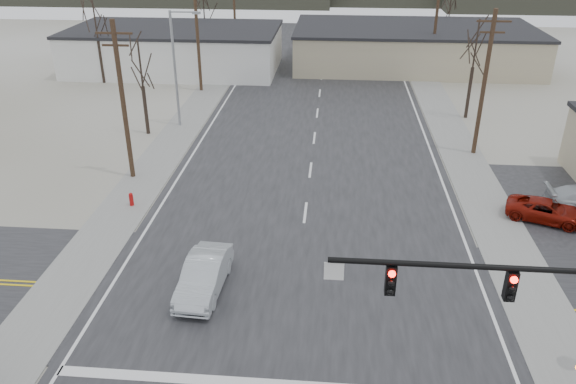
# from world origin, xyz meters

# --- Properties ---
(ground) EXTENTS (140.00, 140.00, 0.00)m
(ground) POSITION_xyz_m (0.00, 0.00, 0.00)
(ground) COLOR beige
(ground) RESTS_ON ground
(main_road) EXTENTS (18.00, 110.00, 0.05)m
(main_road) POSITION_xyz_m (0.00, 15.00, 0.02)
(main_road) COLOR black
(main_road) RESTS_ON ground
(cross_road) EXTENTS (90.00, 10.00, 0.04)m
(cross_road) POSITION_xyz_m (0.00, 0.00, 0.02)
(cross_road) COLOR black
(cross_road) RESTS_ON ground
(sidewalk_left) EXTENTS (3.00, 90.00, 0.06)m
(sidewalk_left) POSITION_xyz_m (-10.60, 20.00, 0.03)
(sidewalk_left) COLOR gray
(sidewalk_left) RESTS_ON ground
(sidewalk_right) EXTENTS (3.00, 90.00, 0.06)m
(sidewalk_right) POSITION_xyz_m (10.60, 20.00, 0.03)
(sidewalk_right) COLOR gray
(sidewalk_right) RESTS_ON ground
(traffic_signal_mast) EXTENTS (8.95, 0.43, 7.20)m
(traffic_signal_mast) POSITION_xyz_m (7.89, -6.20, 4.67)
(traffic_signal_mast) COLOR black
(traffic_signal_mast) RESTS_ON ground
(fire_hydrant) EXTENTS (0.24, 0.24, 0.87)m
(fire_hydrant) POSITION_xyz_m (-10.20, 8.00, 0.45)
(fire_hydrant) COLOR #A50C0C
(fire_hydrant) RESTS_ON ground
(building_left_far) EXTENTS (22.30, 12.30, 4.50)m
(building_left_far) POSITION_xyz_m (-16.00, 40.00, 2.26)
(building_left_far) COLOR silver
(building_left_far) RESTS_ON ground
(building_right_far) EXTENTS (26.30, 14.30, 4.30)m
(building_right_far) POSITION_xyz_m (10.00, 44.00, 2.15)
(building_right_far) COLOR tan
(building_right_far) RESTS_ON ground
(upole_left_b) EXTENTS (2.20, 0.30, 10.00)m
(upole_left_b) POSITION_xyz_m (-11.50, 12.00, 5.22)
(upole_left_b) COLOR #402D1D
(upole_left_b) RESTS_ON ground
(upole_left_c) EXTENTS (2.20, 0.30, 10.00)m
(upole_left_c) POSITION_xyz_m (-11.50, 32.00, 5.22)
(upole_left_c) COLOR #402D1D
(upole_left_c) RESTS_ON ground
(upole_left_d) EXTENTS (2.20, 0.30, 10.00)m
(upole_left_d) POSITION_xyz_m (-11.50, 52.00, 5.22)
(upole_left_d) COLOR #402D1D
(upole_left_d) RESTS_ON ground
(upole_right_a) EXTENTS (2.20, 0.30, 10.00)m
(upole_right_a) POSITION_xyz_m (11.50, 18.00, 5.22)
(upole_right_a) COLOR #402D1D
(upole_right_a) RESTS_ON ground
(upole_right_b) EXTENTS (2.20, 0.30, 10.00)m
(upole_right_b) POSITION_xyz_m (11.50, 40.00, 5.22)
(upole_right_b) COLOR #402D1D
(upole_right_b) RESTS_ON ground
(streetlight_main) EXTENTS (2.40, 0.25, 9.00)m
(streetlight_main) POSITION_xyz_m (-10.80, 22.00, 5.09)
(streetlight_main) COLOR gray
(streetlight_main) RESTS_ON ground
(tree_left_near) EXTENTS (3.30, 3.30, 7.35)m
(tree_left_near) POSITION_xyz_m (-13.00, 20.00, 5.23)
(tree_left_near) COLOR #30251D
(tree_left_near) RESTS_ON ground
(tree_right_mid) EXTENTS (3.74, 3.74, 8.33)m
(tree_right_mid) POSITION_xyz_m (12.50, 26.00, 5.93)
(tree_right_mid) COLOR #30251D
(tree_right_mid) RESTS_ON ground
(tree_left_far) EXTENTS (3.96, 3.96, 8.82)m
(tree_left_far) POSITION_xyz_m (-14.00, 46.00, 6.28)
(tree_left_far) COLOR #30251D
(tree_left_far) RESTS_ON ground
(tree_right_far) EXTENTS (3.52, 3.52, 7.84)m
(tree_right_far) POSITION_xyz_m (15.00, 52.00, 5.58)
(tree_right_far) COLOR #30251D
(tree_right_far) RESTS_ON ground
(tree_left_mid) EXTENTS (3.96, 3.96, 8.82)m
(tree_left_mid) POSITION_xyz_m (-22.00, 34.00, 6.28)
(tree_left_mid) COLOR #30251D
(tree_left_mid) RESTS_ON ground
(sedan_crossing) EXTENTS (1.90, 4.83, 1.56)m
(sedan_crossing) POSITION_xyz_m (-4.13, 0.26, 0.83)
(sedan_crossing) COLOR #ABB1B6
(sedan_crossing) RESTS_ON main_road
(car_far_a) EXTENTS (2.47, 4.97, 1.39)m
(car_far_a) POSITION_xyz_m (-0.71, 50.98, 0.74)
(car_far_a) COLOR black
(car_far_a) RESTS_ON main_road
(car_far_b) EXTENTS (1.86, 4.09, 1.36)m
(car_far_b) POSITION_xyz_m (-3.36, 55.78, 0.73)
(car_far_b) COLOR black
(car_far_b) RESTS_ON main_road
(car_parked_red) EXTENTS (4.70, 3.42, 1.19)m
(car_parked_red) POSITION_xyz_m (13.40, 8.26, 0.63)
(car_parked_red) COLOR maroon
(car_parked_red) RESTS_ON parking_lot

